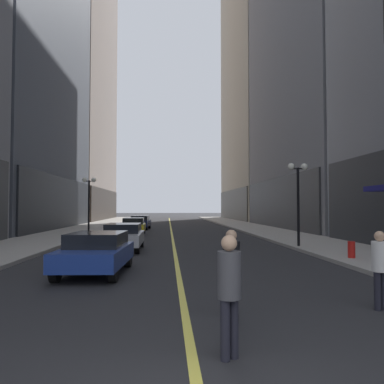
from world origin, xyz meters
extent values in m
plane|color=#262628|center=(0.00, 35.00, 0.00)|extent=(200.00, 200.00, 0.00)
cube|color=#9E9991|center=(-8.25, 35.00, 0.07)|extent=(4.50, 78.00, 0.15)
cube|color=#9E9991|center=(8.25, 35.00, 0.07)|extent=(4.50, 78.00, 0.15)
cube|color=#E5D64C|center=(0.00, 35.00, 0.00)|extent=(0.16, 70.00, 0.01)
cube|color=black|center=(-10.60, 34.50, 2.50)|extent=(0.50, 22.80, 5.00)
cube|color=gray|center=(-17.52, 60.00, 34.60)|extent=(14.04, 26.00, 69.21)
cube|color=#332A23|center=(-10.60, 60.00, 2.50)|extent=(0.50, 24.70, 5.00)
cube|color=#2C2C2E|center=(10.60, 34.50, 2.50)|extent=(0.50, 22.80, 5.00)
cube|color=#B7AD99|center=(15.68, 60.00, 24.33)|extent=(10.36, 26.00, 48.66)
cube|color=#403C35|center=(10.60, 60.00, 2.50)|extent=(0.50, 24.70, 5.00)
cube|color=navy|center=(-2.65, 9.36, 0.59)|extent=(2.08, 4.09, 0.55)
cube|color=black|center=(-2.64, 9.56, 1.07)|extent=(1.77, 2.32, 0.50)
cylinder|color=black|center=(-1.90, 7.92, 0.32)|extent=(0.25, 0.65, 0.64)
cylinder|color=black|center=(-3.54, 8.00, 0.32)|extent=(0.25, 0.65, 0.64)
cylinder|color=black|center=(-1.76, 10.72, 0.32)|extent=(0.25, 0.65, 0.64)
cylinder|color=black|center=(-3.41, 10.79, 0.32)|extent=(0.25, 0.65, 0.64)
cube|color=#B7B7BC|center=(-2.56, 16.05, 0.59)|extent=(1.88, 4.06, 0.55)
cube|color=black|center=(-2.57, 16.25, 1.07)|extent=(1.65, 2.27, 0.50)
cylinder|color=black|center=(-1.75, 14.63, 0.32)|extent=(0.22, 0.64, 0.64)
cylinder|color=black|center=(-3.38, 14.63, 0.32)|extent=(0.22, 0.64, 0.64)
cylinder|color=black|center=(-1.75, 17.47, 0.32)|extent=(0.22, 0.64, 0.64)
cylinder|color=black|center=(-3.38, 17.47, 0.32)|extent=(0.22, 0.64, 0.64)
cube|color=yellow|center=(-2.95, 26.33, 0.59)|extent=(1.82, 4.14, 0.55)
cube|color=black|center=(-2.96, 26.53, 1.07)|extent=(1.57, 2.33, 0.50)
cylinder|color=black|center=(-2.17, 24.91, 0.32)|extent=(0.24, 0.65, 0.64)
cylinder|color=black|center=(-3.65, 24.87, 0.32)|extent=(0.24, 0.65, 0.64)
cylinder|color=black|center=(-2.25, 27.78, 0.32)|extent=(0.24, 0.65, 0.64)
cylinder|color=black|center=(-3.73, 27.74, 0.32)|extent=(0.24, 0.65, 0.64)
cube|color=#141E4C|center=(-2.97, 33.69, 0.59)|extent=(1.95, 4.27, 0.55)
cube|color=black|center=(-2.96, 33.89, 1.07)|extent=(1.65, 2.42, 0.50)
cylinder|color=black|center=(-2.29, 32.18, 0.32)|extent=(0.25, 0.65, 0.64)
cylinder|color=black|center=(-3.79, 32.26, 0.32)|extent=(0.25, 0.65, 0.64)
cylinder|color=black|center=(-2.15, 35.11, 0.32)|extent=(0.25, 0.65, 0.64)
cylinder|color=black|center=(-3.65, 35.19, 0.32)|extent=(0.25, 0.65, 0.64)
cylinder|color=black|center=(0.46, 2.24, 0.43)|extent=(0.14, 0.14, 0.85)
cylinder|color=black|center=(0.59, 2.33, 0.43)|extent=(0.14, 0.14, 0.85)
cylinder|color=#3F3F44|center=(0.52, 2.28, 1.19)|extent=(0.47, 0.47, 0.67)
sphere|color=tan|center=(0.52, 2.28, 1.64)|extent=(0.23, 0.23, 0.23)
cylinder|color=black|center=(0.85, 4.32, 0.41)|extent=(0.14, 0.14, 0.83)
cylinder|color=black|center=(0.97, 4.43, 0.41)|extent=(0.14, 0.14, 0.83)
cylinder|color=black|center=(0.91, 4.37, 1.15)|extent=(0.48, 0.48, 0.65)
sphere|color=tan|center=(0.91, 4.37, 1.59)|extent=(0.22, 0.22, 0.22)
cylinder|color=black|center=(4.18, 4.64, 0.40)|extent=(0.14, 0.14, 0.80)
cylinder|color=black|center=(4.03, 4.61, 0.40)|extent=(0.14, 0.14, 0.80)
cylinder|color=silver|center=(4.10, 4.63, 1.12)|extent=(0.40, 0.40, 0.63)
sphere|color=tan|center=(4.10, 4.63, 1.54)|extent=(0.22, 0.22, 0.22)
cylinder|color=black|center=(-6.40, 26.61, 2.10)|extent=(0.14, 0.14, 4.20)
cylinder|color=black|center=(-6.40, 26.61, 4.15)|extent=(0.80, 0.06, 0.06)
sphere|color=white|center=(-6.75, 26.61, 4.25)|extent=(0.36, 0.36, 0.36)
sphere|color=white|center=(-6.05, 26.61, 4.25)|extent=(0.36, 0.36, 0.36)
cylinder|color=black|center=(6.40, 16.15, 2.10)|extent=(0.14, 0.14, 4.20)
cylinder|color=black|center=(6.40, 16.15, 4.15)|extent=(0.80, 0.06, 0.06)
sphere|color=white|center=(6.05, 16.15, 4.25)|extent=(0.36, 0.36, 0.36)
sphere|color=white|center=(6.75, 16.15, 4.25)|extent=(0.36, 0.36, 0.36)
cylinder|color=red|center=(6.90, 11.50, 0.40)|extent=(0.28, 0.28, 0.80)
camera|label=1|loc=(-0.36, -3.14, 2.16)|focal=35.61mm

